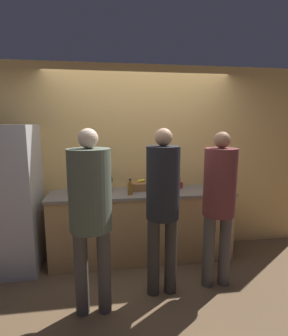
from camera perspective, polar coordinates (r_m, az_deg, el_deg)
ground_plane at (r=3.54m, az=0.34°, el=-21.30°), size 14.00×14.00×0.00m
wall_back at (r=3.70m, az=-1.11°, el=1.56°), size 5.20×0.06×2.60m
counter at (r=3.63m, az=-0.48°, el=-12.22°), size 2.41×0.61×0.93m
refrigerator at (r=3.61m, az=-27.14°, el=-6.14°), size 0.67×0.67×1.81m
person_left at (r=2.46m, az=-11.59°, el=-7.81°), size 0.39×0.39×1.78m
person_center at (r=2.72m, az=4.11°, el=-6.69°), size 0.34×0.34×1.78m
person_right at (r=2.97m, az=16.07°, el=-6.01°), size 0.35×0.35×1.74m
fruit_bowl at (r=3.56m, az=-1.11°, el=-3.89°), size 0.28×0.28×0.15m
utensil_crock at (r=3.52m, az=-13.66°, el=-4.05°), size 0.09×0.09×0.27m
bottle_red at (r=3.60m, az=7.41°, el=-3.24°), size 0.06×0.06×0.23m
bottle_amber at (r=3.31m, az=-3.03°, el=-4.49°), size 0.06×0.06×0.21m
cup_white at (r=3.71m, az=16.39°, el=-3.98°), size 0.07×0.07×0.08m
cup_red at (r=3.71m, az=7.90°, el=-3.67°), size 0.07×0.07×0.08m
potted_plant at (r=3.51m, az=-7.86°, el=-3.06°), size 0.13×0.13×0.22m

